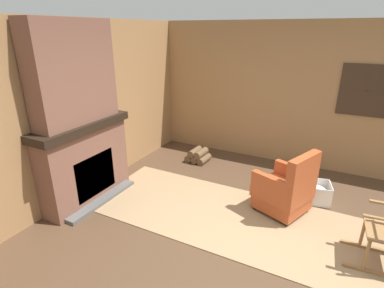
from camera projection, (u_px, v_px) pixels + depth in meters
name	position (u px, v px, depth m)	size (l,w,h in m)	color
ground_plane	(252.00, 250.00, 3.52)	(14.00, 14.00, 0.00)	#4C3523
wood_panel_wall_left	(68.00, 115.00, 4.24)	(0.06, 6.08, 2.59)	#9E7247
wood_panel_wall_back	(303.00, 97.00, 5.34)	(6.08, 0.09, 2.59)	#9E7247
fireplace_hearth	(86.00, 162.00, 4.39)	(0.58, 1.53, 1.22)	brown
chimney_breast	(73.00, 73.00, 3.93)	(0.32, 1.26, 1.35)	brown
area_rug	(232.00, 217.00, 4.13)	(4.05, 1.56, 0.01)	#997A56
armchair	(285.00, 190.00, 4.13)	(0.83, 0.82, 0.94)	#A84723
firewood_stack	(198.00, 156.00, 5.85)	(0.43, 0.38, 0.25)	brown
laundry_basket	(314.00, 192.00, 4.47)	(0.51, 0.45, 0.30)	white
oil_lamp_vase	(46.00, 125.00, 3.74)	(0.10, 0.10, 0.25)	#99B29E
storage_case	(103.00, 109.00, 4.60)	(0.14, 0.27, 0.13)	brown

